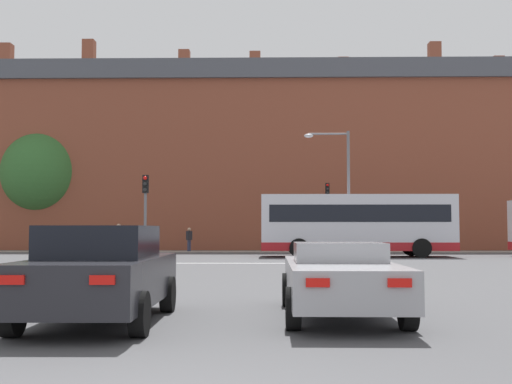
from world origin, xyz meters
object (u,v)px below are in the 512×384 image
Objects in this scene: car_saloon_left at (100,273)px; traffic_light_far_right at (328,206)px; traffic_light_near_left at (145,203)px; street_lamp_junction at (340,178)px; bus_crossing_lead at (357,224)px; car_roadster_right at (340,278)px; pedestrian_waiting at (119,235)px; pedestrian_walking_east at (189,238)px.

car_saloon_left is 32.15m from traffic_light_far_right.
traffic_light_near_left is (-2.72, 18.00, 1.84)m from car_saloon_left.
street_lamp_junction is (0.01, -7.11, 1.22)m from traffic_light_far_right.
bus_crossing_lead is 2.64× the size of traffic_light_near_left.
car_saloon_left is at bearing -81.40° from traffic_light_near_left.
car_saloon_left is 25.39m from street_lamp_junction.
car_roadster_right is 0.71× the size of street_lamp_junction.
traffic_light_far_right reaches higher than car_roadster_right.
car_saloon_left is at bearing 25.29° from pedestrian_waiting.
pedestrian_walking_east reaches higher than car_saloon_left.
car_roadster_right is at bearing 10.97° from car_saloon_left.
traffic_light_far_right reaches higher than bus_crossing_lead.
car_saloon_left is at bearing -168.03° from car_roadster_right.
street_lamp_junction is at bearing 83.83° from car_roadster_right.
traffic_light_near_left is at bearing -146.08° from street_lamp_junction.
pedestrian_waiting is (-13.55, -0.23, -1.91)m from traffic_light_far_right.
bus_crossing_lead is at bearing -83.00° from traffic_light_far_right.
traffic_light_near_left is at bearing 30.51° from pedestrian_waiting.
traffic_light_near_left reaches higher than pedestrian_walking_east.
bus_crossing_lead reaches higher than car_roadster_right.
traffic_light_far_right is 0.66× the size of street_lamp_junction.
car_roadster_right is at bearing -95.04° from traffic_light_far_right.
traffic_light_near_left reaches higher than car_saloon_left.
pedestrian_waiting is (-14.43, 6.92, -0.69)m from bus_crossing_lead.
street_lamp_junction reaches higher than bus_crossing_lead.
bus_crossing_lead is 2.29× the size of traffic_light_far_right.
street_lamp_junction is at bearing -92.14° from bus_crossing_lead.
traffic_light_far_right is at bearing 55.15° from traffic_light_near_left.
pedestrian_walking_east is at bearing -128.58° from bus_crossing_lead.
pedestrian_waiting is at bearing 134.47° from pedestrian_walking_east.
traffic_light_near_left is 2.13× the size of pedestrian_waiting.
pedestrian_waiting reaches higher than car_saloon_left.
street_lamp_junction is 3.72× the size of pedestrian_waiting.
bus_crossing_lead is 12.78m from pedestrian_walking_east.
bus_crossing_lead is 6.50× the size of pedestrian_walking_east.
street_lamp_junction is 15.53m from pedestrian_waiting.
traffic_light_far_right reaches higher than car_saloon_left.
bus_crossing_lead is at bearing 77.10° from pedestrian_waiting.
car_saloon_left is 0.65× the size of street_lamp_junction.
street_lamp_junction is at bearing 74.18° from car_saloon_left.
street_lamp_junction is (2.71, 23.48, 3.55)m from car_roadster_right.
traffic_light_near_left is 14.30m from pedestrian_walking_east.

